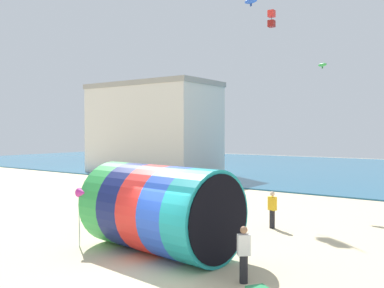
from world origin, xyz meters
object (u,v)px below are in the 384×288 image
(kite_red_box, at_px, (271,19))
(bystander_near_water, at_px, (118,186))
(bystander_far_left, at_px, (272,209))
(beach_flag, at_px, (83,195))
(kite_blue_parafoil, at_px, (251,1))
(kite_handler, at_px, (244,254))
(giant_inflatable_tube, at_px, (160,209))
(kite_green_parafoil, at_px, (322,65))

(kite_red_box, height_order, bystander_near_water, kite_red_box)
(bystander_near_water, height_order, bystander_far_left, bystander_near_water)
(bystander_near_water, relative_size, bystander_far_left, 1.06)
(bystander_far_left, xyz_separation_m, beach_flag, (-4.37, -7.01, 1.12))
(kite_blue_parafoil, bearing_deg, kite_handler, -62.68)
(kite_handler, bearing_deg, bystander_far_left, 108.61)
(giant_inflatable_tube, xyz_separation_m, beach_flag, (-2.77, -1.14, 0.40))
(beach_flag, bearing_deg, bystander_far_left, 58.03)
(kite_green_parafoil, xyz_separation_m, kite_red_box, (-1.78, -3.69, 2.37))
(bystander_far_left, bearing_deg, bystander_near_water, 172.96)
(kite_blue_parafoil, xyz_separation_m, beach_flag, (1.99, -16.96, -11.63))
(kite_red_box, xyz_separation_m, bystander_far_left, (2.73, -5.63, -10.04))
(giant_inflatable_tube, height_order, kite_red_box, kite_red_box)
(kite_green_parafoil, distance_m, bystander_far_left, 12.11)
(giant_inflatable_tube, height_order, bystander_far_left, giant_inflatable_tube)
(bystander_far_left, bearing_deg, kite_blue_parafoil, 122.60)
(kite_handler, bearing_deg, bystander_near_water, 148.56)
(bystander_near_water, distance_m, beach_flag, 10.79)
(bystander_near_water, bearing_deg, beach_flag, -51.29)
(kite_green_parafoil, bearing_deg, kite_blue_parafoil, 173.32)
(kite_red_box, bearing_deg, beach_flag, -97.39)
(bystander_near_water, bearing_deg, kite_handler, -31.44)
(kite_handler, distance_m, kite_blue_parafoil, 22.78)
(kite_blue_parafoil, relative_size, bystander_near_water, 0.64)
(giant_inflatable_tube, bearing_deg, bystander_far_left, 74.67)
(kite_blue_parafoil, distance_m, beach_flag, 20.66)
(kite_red_box, bearing_deg, giant_inflatable_tube, -84.40)
(bystander_near_water, bearing_deg, bystander_far_left, -7.04)
(kite_blue_parafoil, bearing_deg, giant_inflatable_tube, -73.25)
(kite_blue_parafoil, distance_m, kite_red_box, 6.26)
(giant_inflatable_tube, xyz_separation_m, kite_blue_parafoil, (-4.76, 15.82, 12.02))
(kite_green_parafoil, xyz_separation_m, beach_flag, (-3.42, -16.33, -6.54))
(giant_inflatable_tube, height_order, kite_handler, giant_inflatable_tube)
(bystander_far_left, bearing_deg, beach_flag, -121.97)
(kite_handler, xyz_separation_m, bystander_far_left, (-2.29, 6.81, 0.01))
(kite_blue_parafoil, bearing_deg, kite_green_parafoil, -6.68)
(kite_blue_parafoil, bearing_deg, beach_flag, -83.30)
(kite_red_box, bearing_deg, bystander_far_left, -64.11)
(kite_blue_parafoil, bearing_deg, bystander_far_left, -57.40)
(giant_inflatable_tube, distance_m, beach_flag, 3.02)
(kite_green_parafoil, bearing_deg, bystander_near_water, -141.86)
(kite_blue_parafoil, xyz_separation_m, bystander_far_left, (6.37, -9.96, -12.75))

